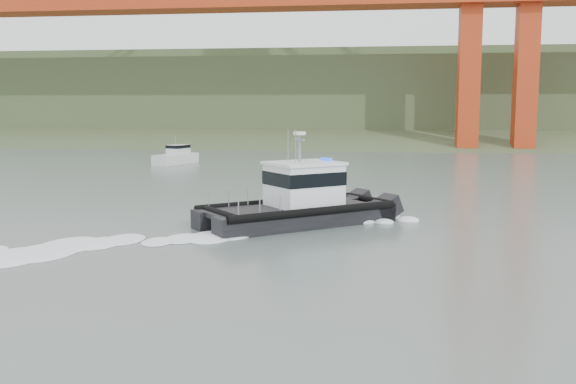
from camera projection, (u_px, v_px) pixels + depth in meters
name	position (u px, v px, depth m)	size (l,w,h in m)	color
ground	(249.00, 284.00, 23.15)	(400.00, 400.00, 0.00)	#54635E
headlands	(354.00, 105.00, 145.58)	(500.00, 105.36, 27.12)	#394D2C
patrol_boat	(299.00, 200.00, 34.93)	(10.84, 9.77, 5.22)	black
motorboat	(176.00, 156.00, 72.87)	(4.00, 6.45, 3.36)	silver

